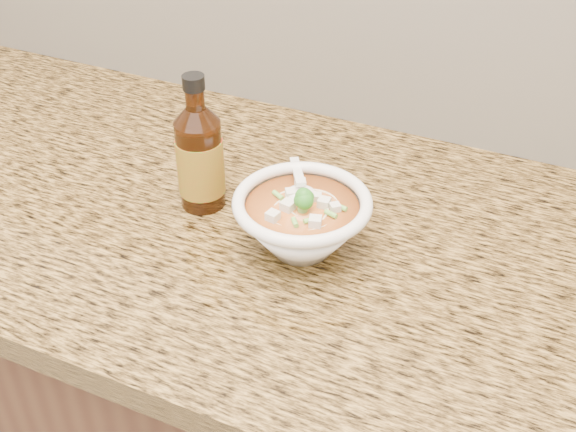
% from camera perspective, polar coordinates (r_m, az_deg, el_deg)
% --- Properties ---
extents(counter_slab, '(4.00, 0.68, 0.04)m').
position_cam_1_polar(counter_slab, '(1.02, 0.84, -1.51)').
color(counter_slab, olive).
rests_on(counter_slab, cabinet).
extents(soup_bowl, '(0.18, 0.19, 0.10)m').
position_cam_1_polar(soup_bowl, '(0.94, 1.11, -0.50)').
color(soup_bowl, white).
rests_on(soup_bowl, counter_slab).
extents(hot_sauce_bottle, '(0.09, 0.09, 0.20)m').
position_cam_1_polar(hot_sauce_bottle, '(1.01, -6.97, 4.55)').
color(hot_sauce_bottle, '#3F1B08').
rests_on(hot_sauce_bottle, counter_slab).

